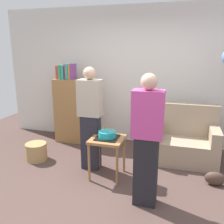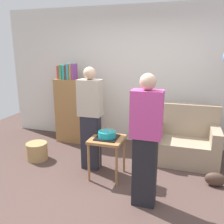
# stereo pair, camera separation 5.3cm
# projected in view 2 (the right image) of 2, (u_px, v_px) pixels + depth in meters

# --- Properties ---
(ground_plane) EXTENTS (8.00, 8.00, 0.00)m
(ground_plane) POSITION_uv_depth(u_px,v_px,m) (115.00, 194.00, 3.27)
(ground_plane) COLOR #4C3833
(wall_back) EXTENTS (6.00, 0.10, 2.70)m
(wall_back) POSITION_uv_depth(u_px,v_px,m) (144.00, 77.00, 4.82)
(wall_back) COLOR silver
(wall_back) RESTS_ON ground_plane
(couch) EXTENTS (1.10, 0.70, 0.96)m
(couch) POSITION_uv_depth(u_px,v_px,m) (184.00, 142.00, 4.17)
(couch) COLOR gray
(couch) RESTS_ON ground_plane
(bookshelf) EXTENTS (0.80, 0.36, 1.60)m
(bookshelf) POSITION_uv_depth(u_px,v_px,m) (76.00, 109.00, 4.99)
(bookshelf) COLOR olive
(bookshelf) RESTS_ON ground_plane
(side_table) EXTENTS (0.48, 0.48, 0.62)m
(side_table) POSITION_uv_depth(u_px,v_px,m) (107.00, 144.00, 3.59)
(side_table) COLOR olive
(side_table) RESTS_ON ground_plane
(birthday_cake) EXTENTS (0.32, 0.32, 0.17)m
(birthday_cake) POSITION_uv_depth(u_px,v_px,m) (107.00, 135.00, 3.56)
(birthday_cake) COLOR black
(birthday_cake) RESTS_ON side_table
(person_blowing_candles) EXTENTS (0.36, 0.22, 1.63)m
(person_blowing_candles) POSITION_uv_depth(u_px,v_px,m) (91.00, 118.00, 3.79)
(person_blowing_candles) COLOR #23232D
(person_blowing_candles) RESTS_ON ground_plane
(person_holding_cake) EXTENTS (0.36, 0.22, 1.63)m
(person_holding_cake) POSITION_uv_depth(u_px,v_px,m) (146.00, 141.00, 2.87)
(person_holding_cake) COLOR black
(person_holding_cake) RESTS_ON ground_plane
(wicker_basket) EXTENTS (0.36, 0.36, 0.30)m
(wicker_basket) POSITION_uv_depth(u_px,v_px,m) (37.00, 151.00, 4.25)
(wicker_basket) COLOR #A88451
(wicker_basket) RESTS_ON ground_plane
(handbag) EXTENTS (0.28, 0.14, 0.20)m
(handbag) POSITION_uv_depth(u_px,v_px,m) (215.00, 179.00, 3.43)
(handbag) COLOR #473328
(handbag) RESTS_ON ground_plane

